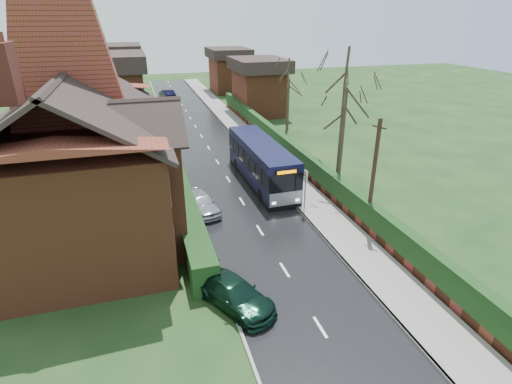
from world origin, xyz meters
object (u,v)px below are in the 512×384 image
object	(u,v)px
car_green	(234,293)
telegraph_pole	(373,177)
car_silver	(201,202)
brick_house	(86,157)
bus_stop_sign	(305,186)
bus	(261,163)

from	to	relation	value
car_green	telegraph_pole	distance (m)	9.96
car_silver	telegraph_pole	world-z (taller)	telegraph_pole
brick_house	car_silver	xyz separation A→B (m)	(5.93, 0.56, -3.73)
telegraph_pole	bus_stop_sign	bearing A→B (deg)	110.68
telegraph_pole	bus	bearing A→B (deg)	91.82
bus_stop_sign	car_silver	bearing A→B (deg)	160.71
bus_stop_sign	telegraph_pole	world-z (taller)	telegraph_pole
telegraph_pole	car_green	bearing A→B (deg)	-176.20
car_silver	bus_stop_sign	xyz separation A→B (m)	(6.00, -2.12, 1.25)
car_green	bus	bearing A→B (deg)	39.99
car_silver	car_green	xyz separation A→B (m)	(-0.10, -9.06, -0.05)
brick_house	car_green	xyz separation A→B (m)	(5.83, -8.51, -3.79)
car_green	brick_house	bearing A→B (deg)	96.56
bus	telegraph_pole	distance (m)	9.41
car_green	bus_stop_sign	world-z (taller)	bus_stop_sign
bus	car_green	size ratio (longest dim) A/B	2.42
car_green	bus_stop_sign	distance (m)	9.34
bus_stop_sign	telegraph_pole	bearing A→B (deg)	-48.10
bus	bus_stop_sign	distance (m)	5.71
car_silver	bus	bearing A→B (deg)	22.48
car_silver	telegraph_pole	size ratio (longest dim) A/B	0.58
bus	telegraph_pole	xyz separation A→B (m)	(3.60, -8.51, 1.78)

